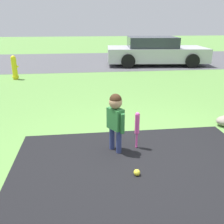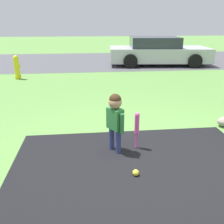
{
  "view_description": "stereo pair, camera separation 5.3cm",
  "coord_description": "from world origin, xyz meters",
  "px_view_note": "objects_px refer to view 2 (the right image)",
  "views": [
    {
      "loc": [
        -0.92,
        -2.95,
        1.83
      ],
      "look_at": [
        -0.46,
        0.73,
        0.47
      ],
      "focal_mm": 40.0,
      "sensor_mm": 36.0,
      "label": 1
    },
    {
      "loc": [
        -0.87,
        -2.96,
        1.83
      ],
      "look_at": [
        -0.46,
        0.73,
        0.47
      ],
      "focal_mm": 40.0,
      "sensor_mm": 36.0,
      "label": 2
    }
  ],
  "objects_px": {
    "child": "(115,115)",
    "parked_car": "(158,52)",
    "sports_ball": "(136,173)",
    "fire_hydrant": "(17,68)",
    "baseball_bat": "(137,125)"
  },
  "relations": [
    {
      "from": "baseball_bat",
      "to": "parked_car",
      "type": "height_order",
      "value": "parked_car"
    },
    {
      "from": "baseball_bat",
      "to": "fire_hydrant",
      "type": "height_order",
      "value": "fire_hydrant"
    },
    {
      "from": "baseball_bat",
      "to": "parked_car",
      "type": "distance_m",
      "value": 7.99
    },
    {
      "from": "child",
      "to": "parked_car",
      "type": "relative_size",
      "value": 0.2
    },
    {
      "from": "child",
      "to": "baseball_bat",
      "type": "bearing_deg",
      "value": 66.08
    },
    {
      "from": "parked_car",
      "to": "fire_hydrant",
      "type": "bearing_deg",
      "value": -150.64
    },
    {
      "from": "sports_ball",
      "to": "child",
      "type": "bearing_deg",
      "value": 105.35
    },
    {
      "from": "baseball_bat",
      "to": "parked_car",
      "type": "bearing_deg",
      "value": 71.86
    },
    {
      "from": "sports_ball",
      "to": "parked_car",
      "type": "bearing_deg",
      "value": 72.39
    },
    {
      "from": "baseball_bat",
      "to": "parked_car",
      "type": "relative_size",
      "value": 0.13
    },
    {
      "from": "child",
      "to": "fire_hydrant",
      "type": "distance_m",
      "value": 5.87
    },
    {
      "from": "parked_car",
      "to": "sports_ball",
      "type": "bearing_deg",
      "value": -102.06
    },
    {
      "from": "baseball_bat",
      "to": "sports_ball",
      "type": "bearing_deg",
      "value": -101.84
    },
    {
      "from": "fire_hydrant",
      "to": "child",
      "type": "bearing_deg",
      "value": -63.34
    },
    {
      "from": "child",
      "to": "sports_ball",
      "type": "bearing_deg",
      "value": -17.96
    }
  ]
}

